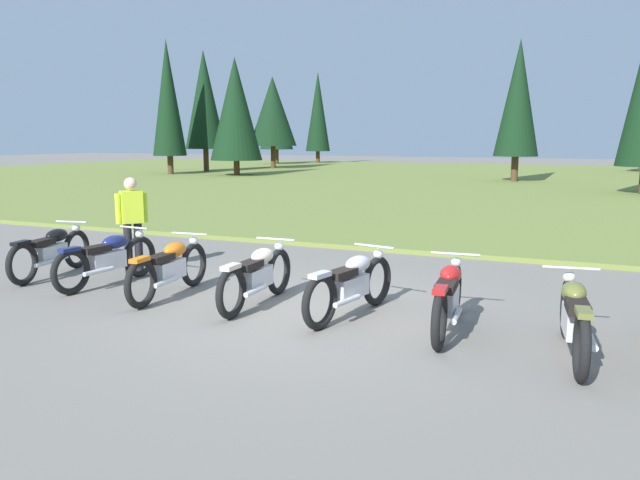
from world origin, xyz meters
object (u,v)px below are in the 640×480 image
rider_checking_bike (132,219)px  motorcycle_navy (108,258)px  motorcycle_silver (351,284)px  motorcycle_cream (257,275)px  motorcycle_olive (574,318)px  motorcycle_orange (170,267)px  motorcycle_red (448,297)px  motorcycle_black (51,251)px

rider_checking_bike → motorcycle_navy: bearing=-74.8°
motorcycle_navy → motorcycle_silver: (4.20, -0.11, 0.00)m
motorcycle_cream → motorcycle_olive: size_ratio=1.00×
motorcycle_navy → motorcycle_olive: (6.94, -0.61, 0.00)m
motorcycle_navy → motorcycle_olive: bearing=-5.0°
motorcycle_orange → motorcycle_red: same height
motorcycle_cream → rider_checking_bike: (-3.04, 1.04, 0.51)m
motorcycle_orange → motorcycle_silver: 2.85m
motorcycle_navy → motorcycle_olive: size_ratio=1.00×
motorcycle_silver → rider_checking_bike: bearing=167.0°
motorcycle_red → rider_checking_bike: 5.90m
motorcycle_silver → motorcycle_red: 1.32m
motorcycle_cream → rider_checking_bike: bearing=161.2°
motorcycle_red → rider_checking_bike: size_ratio=1.26×
motorcycle_orange → motorcycle_silver: (2.85, 0.08, 0.00)m
motorcycle_red → rider_checking_bike: rider_checking_bike is taller
rider_checking_bike → motorcycle_black: bearing=-144.9°
motorcycle_black → motorcycle_red: 6.88m
motorcycle_navy → motorcycle_silver: 4.20m
motorcycle_navy → motorcycle_olive: 6.97m
motorcycle_silver → motorcycle_black: bearing=177.4°
motorcycle_black → motorcycle_red: bearing=-3.3°
rider_checking_bike → motorcycle_cream: bearing=-18.8°
motorcycle_black → rider_checking_bike: 1.44m
motorcycle_black → rider_checking_bike: (1.10, 0.78, 0.51)m
motorcycle_black → motorcycle_orange: same height
motorcycle_black → motorcycle_silver: bearing=-2.6°
motorcycle_black → motorcycle_navy: same height
rider_checking_bike → motorcycle_silver: bearing=-13.0°
motorcycle_orange → motorcycle_olive: size_ratio=1.00×
motorcycle_black → rider_checking_bike: size_ratio=1.25×
motorcycle_black → motorcycle_olive: bearing=-5.1°
motorcycle_navy → rider_checking_bike: (-0.25, 0.91, 0.51)m
motorcycle_black → rider_checking_bike: bearing=35.1°
motorcycle_cream → motorcycle_silver: 1.40m
motorcycle_navy → motorcycle_red: (5.52, -0.26, 0.00)m
motorcycle_olive → rider_checking_bike: bearing=168.0°
motorcycle_orange → motorcycle_olive: (5.59, -0.41, 0.00)m
motorcycle_navy → motorcycle_black: bearing=174.2°
rider_checking_bike → motorcycle_red: bearing=-11.5°
motorcycle_navy → motorcycle_orange: bearing=-8.2°
motorcycle_orange → motorcycle_cream: 1.45m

